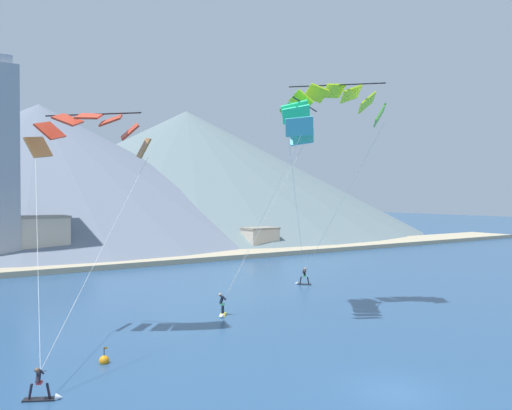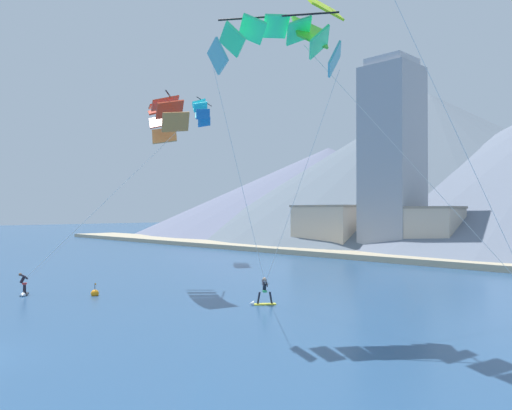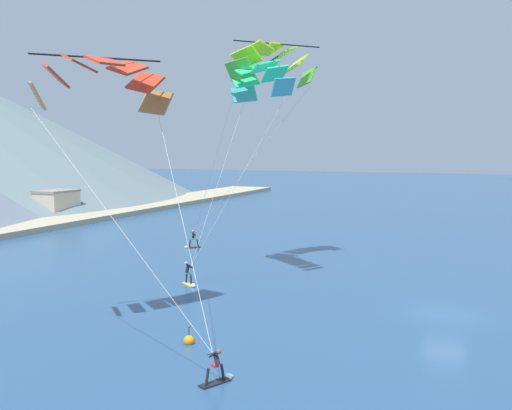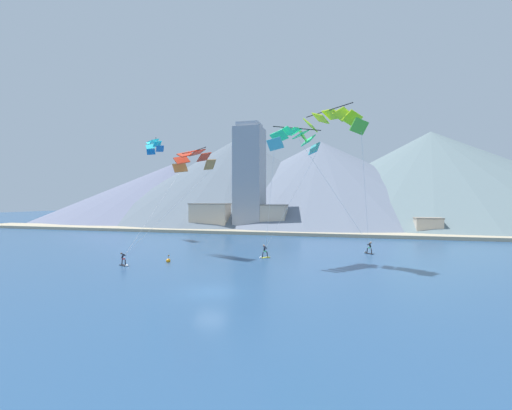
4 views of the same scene
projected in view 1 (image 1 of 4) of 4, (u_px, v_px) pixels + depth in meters
The scene contains 13 objects.
ground_plane at pixel (395, 392), 23.65m from camera, with size 400.00×400.00×0.00m, color navy.
kitesurfer_near_lead at pixel (222, 309), 38.68m from camera, with size 1.34×1.64×1.82m.
kitesurfer_near_trail at pixel (44, 390), 22.69m from camera, with size 1.73×1.14×1.67m.
kitesurfer_mid_center at pixel (303, 279), 52.48m from camera, with size 1.50×1.53×1.81m.
parafoil_kite_near_lead at pixel (297, 119), 37.92m from camera, with size 7.42×6.87×14.97m.
parafoil_kite_near_trail at pixel (90, 131), 32.49m from camera, with size 8.29×11.82×13.57m.
parafoil_kite_mid_center at pixel (334, 102), 40.71m from camera, with size 9.08×13.48×16.96m.
race_marker_buoy at pixel (104, 360), 27.73m from camera, with size 0.56×0.56×1.02m.
shoreline_strip at pixel (99, 263), 66.83m from camera, with size 180.00×10.00×0.70m, color tan.
shore_building_harbour_front at pixel (260, 239), 85.20m from camera, with size 5.60×4.19×3.95m.
shore_building_promenade_mid at pixel (40, 240), 66.85m from camera, with size 7.04×5.18×6.66m.
mountain_peak_central_summit at pixel (39, 171), 112.75m from camera, with size 116.00×116.00×30.07m.
mountain_peak_east_shoulder at pixel (186, 170), 140.13m from camera, with size 127.29×127.29×33.16m.
Camera 1 is at (-18.23, -16.21, 9.31)m, focal length 35.00 mm.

